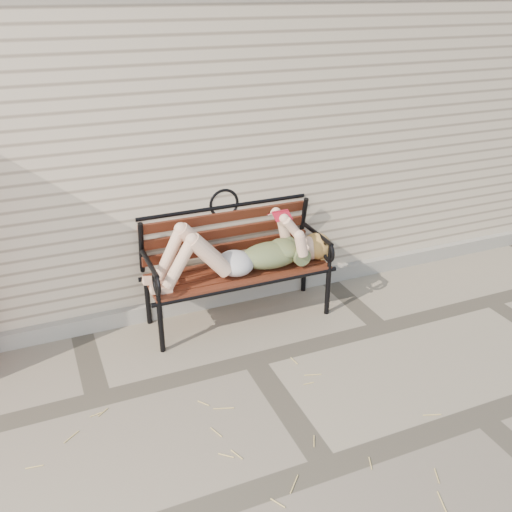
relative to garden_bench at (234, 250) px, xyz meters
name	(u,v)px	position (x,y,z in m)	size (l,w,h in m)	color
ground	(253,360)	(-0.13, -0.77, -0.65)	(80.00, 80.00, 0.00)	gray
house_wall	(153,109)	(-0.13, 2.23, 0.85)	(8.00, 4.00, 3.00)	beige
foundation_strip	(215,298)	(-0.13, 0.20, -0.57)	(8.00, 0.10, 0.15)	gray
garden_bench	(234,250)	(0.00, 0.00, 0.00)	(1.78, 0.71, 1.15)	black
reading_woman	(241,252)	(0.01, -0.14, 0.04)	(1.68, 0.38, 0.53)	#0B3A4D
straw_scatter	(240,473)	(-0.67, -1.85, -0.64)	(2.85, 1.70, 0.01)	tan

